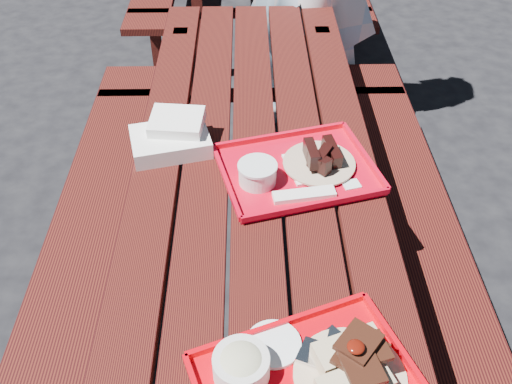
# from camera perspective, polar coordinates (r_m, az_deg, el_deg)

# --- Properties ---
(ground) EXTENTS (60.00, 60.00, 0.00)m
(ground) POSITION_cam_1_polar(r_m,az_deg,el_deg) (2.25, -0.07, -13.22)
(ground) COLOR black
(ground) RESTS_ON ground
(picnic_table_near) EXTENTS (1.41, 2.40, 0.75)m
(picnic_table_near) POSITION_cam_1_polar(r_m,az_deg,el_deg) (1.82, -0.08, -2.98)
(picnic_table_near) COLOR #4A160E
(picnic_table_near) RESTS_ON ground
(near_tray) EXTENTS (0.54, 0.48, 0.14)m
(near_tray) POSITION_cam_1_polar(r_m,az_deg,el_deg) (1.22, 5.14, -17.94)
(near_tray) COLOR red
(near_tray) RESTS_ON picnic_table_near
(far_tray) EXTENTS (0.52, 0.45, 0.07)m
(far_tray) POSITION_cam_1_polar(r_m,az_deg,el_deg) (1.68, 3.99, 2.32)
(far_tray) COLOR red
(far_tray) RESTS_ON picnic_table_near
(white_cloth) EXTENTS (0.27, 0.22, 0.10)m
(white_cloth) POSITION_cam_1_polar(r_m,az_deg,el_deg) (1.79, -8.37, 5.54)
(white_cloth) COLOR white
(white_cloth) RESTS_ON picnic_table_near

